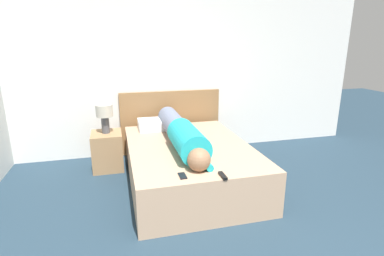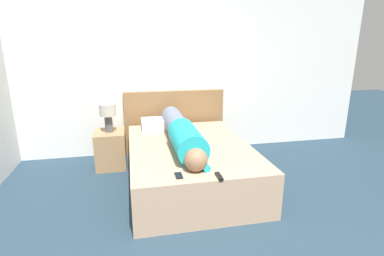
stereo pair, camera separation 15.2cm
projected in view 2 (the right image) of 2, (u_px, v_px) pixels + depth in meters
The scene contains 9 objects.
wall_back at pixel (181, 67), 4.47m from camera, with size 5.93×0.06×2.60m.
bed at pixel (189, 164), 3.61m from camera, with size 1.40×1.98×0.48m.
headboard at pixel (175, 122), 4.61m from camera, with size 1.52×0.04×0.95m.
nightstand at pixel (111, 149), 4.07m from camera, with size 0.39×0.44×0.50m.
table_lamp at pixel (108, 113), 3.93m from camera, with size 0.21×0.21×0.38m.
person_lying at pixel (182, 133), 3.49m from camera, with size 0.32×1.79×0.32m.
pillow_near_headboard at pixel (159, 124), 4.20m from camera, with size 0.50×0.34×0.13m.
tv_remote at pixel (219, 176), 2.69m from camera, with size 0.04×0.15×0.02m.
cell_phone at pixel (179, 176), 2.72m from camera, with size 0.06×0.13×0.01m.
Camera 2 is at (-0.77, -1.15, 1.66)m, focal length 28.00 mm.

